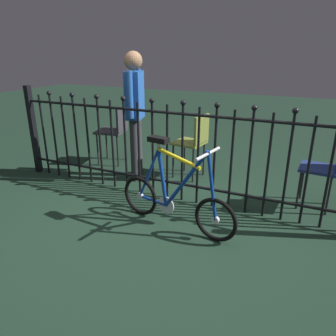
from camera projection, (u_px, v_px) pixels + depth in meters
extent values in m
plane|color=#182E21|center=(148.00, 224.00, 3.19)|extent=(20.00, 20.00, 0.00)
cylinder|color=black|center=(34.00, 134.00, 4.37)|extent=(0.03, 0.03, 1.08)
sphere|color=black|center=(28.00, 92.00, 4.17)|extent=(0.06, 0.06, 0.06)
cylinder|color=black|center=(44.00, 136.00, 4.30)|extent=(0.03, 0.03, 1.08)
cylinder|color=black|center=(55.00, 137.00, 4.23)|extent=(0.03, 0.03, 1.08)
sphere|color=black|center=(49.00, 93.00, 4.03)|extent=(0.06, 0.06, 0.06)
cylinder|color=black|center=(65.00, 139.00, 4.15)|extent=(0.03, 0.03, 1.08)
cylinder|color=black|center=(77.00, 140.00, 4.08)|extent=(0.03, 0.03, 1.08)
sphere|color=black|center=(72.00, 95.00, 3.88)|extent=(0.06, 0.06, 0.06)
cylinder|color=black|center=(88.00, 142.00, 4.01)|extent=(0.03, 0.03, 1.08)
cylinder|color=black|center=(100.00, 144.00, 3.94)|extent=(0.03, 0.03, 1.08)
sphere|color=black|center=(96.00, 97.00, 3.74)|extent=(0.06, 0.06, 0.06)
cylinder|color=black|center=(113.00, 145.00, 3.87)|extent=(0.03, 0.03, 1.08)
cylinder|color=black|center=(125.00, 147.00, 3.80)|extent=(0.03, 0.03, 1.08)
sphere|color=black|center=(123.00, 98.00, 3.60)|extent=(0.06, 0.06, 0.06)
cylinder|color=black|center=(139.00, 149.00, 3.73)|extent=(0.03, 0.03, 1.08)
cylinder|color=black|center=(153.00, 151.00, 3.66)|extent=(0.03, 0.03, 1.08)
sphere|color=black|center=(152.00, 100.00, 3.46)|extent=(0.06, 0.06, 0.06)
cylinder|color=black|center=(167.00, 153.00, 3.59)|extent=(0.03, 0.03, 1.08)
cylinder|color=black|center=(182.00, 155.00, 3.51)|extent=(0.03, 0.03, 1.08)
sphere|color=black|center=(183.00, 103.00, 3.31)|extent=(0.06, 0.06, 0.06)
cylinder|color=black|center=(198.00, 157.00, 3.44)|extent=(0.03, 0.03, 1.08)
cylinder|color=black|center=(214.00, 160.00, 3.37)|extent=(0.03, 0.03, 1.08)
sphere|color=black|center=(217.00, 105.00, 3.17)|extent=(0.06, 0.06, 0.06)
cylinder|color=black|center=(231.00, 162.00, 3.30)|extent=(0.03, 0.03, 1.08)
cylinder|color=black|center=(249.00, 165.00, 3.23)|extent=(0.03, 0.03, 1.08)
sphere|color=black|center=(254.00, 108.00, 3.03)|extent=(0.06, 0.06, 0.06)
cylinder|color=black|center=(268.00, 167.00, 3.16)|extent=(0.03, 0.03, 1.08)
cylinder|color=black|center=(287.00, 170.00, 3.09)|extent=(0.03, 0.03, 1.08)
sphere|color=black|center=(295.00, 111.00, 2.89)|extent=(0.06, 0.06, 0.06)
cylinder|color=black|center=(307.00, 173.00, 3.02)|extent=(0.03, 0.03, 1.08)
cylinder|color=black|center=(329.00, 176.00, 2.94)|extent=(0.03, 0.03, 1.08)
cylinder|color=black|center=(174.00, 183.00, 3.67)|extent=(4.18, 0.03, 0.03)
cylinder|color=black|center=(175.00, 113.00, 3.39)|extent=(4.18, 0.03, 0.03)
cube|color=black|center=(33.00, 130.00, 4.35)|extent=(0.07, 0.07, 1.19)
torus|color=black|center=(140.00, 196.00, 3.31)|extent=(0.42, 0.11, 0.42)
cylinder|color=silver|center=(140.00, 196.00, 3.31)|extent=(0.07, 0.04, 0.07)
torus|color=black|center=(215.00, 220.00, 2.85)|extent=(0.42, 0.11, 0.42)
cylinder|color=silver|center=(215.00, 220.00, 2.85)|extent=(0.07, 0.04, 0.07)
cylinder|color=navy|center=(186.00, 180.00, 2.91)|extent=(0.46, 0.12, 0.65)
cylinder|color=yellow|center=(179.00, 158.00, 2.89)|extent=(0.46, 0.12, 0.14)
cylinder|color=navy|center=(162.00, 178.00, 3.07)|extent=(0.13, 0.06, 0.57)
cylinder|color=navy|center=(153.00, 200.00, 3.23)|extent=(0.33, 0.09, 0.04)
cylinder|color=navy|center=(149.00, 174.00, 3.15)|extent=(0.27, 0.07, 0.56)
cylinder|color=navy|center=(212.00, 187.00, 2.77)|extent=(0.14, 0.05, 0.63)
cylinder|color=silver|center=(208.00, 153.00, 2.69)|extent=(0.03, 0.03, 0.02)
cylinder|color=silver|center=(208.00, 154.00, 2.69)|extent=(0.10, 0.40, 0.03)
cylinder|color=silver|center=(158.00, 145.00, 2.98)|extent=(0.03, 0.03, 0.07)
cube|color=black|center=(158.00, 140.00, 2.96)|extent=(0.21, 0.12, 0.05)
cylinder|color=silver|center=(166.00, 205.00, 3.14)|extent=(0.18, 0.04, 0.18)
cylinder|color=black|center=(173.00, 161.00, 4.26)|extent=(0.02, 0.02, 0.46)
cylinder|color=black|center=(185.00, 155.00, 4.50)|extent=(0.02, 0.02, 0.46)
cylinder|color=black|center=(193.00, 166.00, 4.11)|extent=(0.02, 0.02, 0.46)
cylinder|color=black|center=(204.00, 159.00, 4.35)|extent=(0.02, 0.02, 0.46)
cube|color=olive|center=(189.00, 143.00, 4.22)|extent=(0.43, 0.43, 0.03)
cube|color=olive|center=(202.00, 129.00, 4.06)|extent=(0.08, 0.36, 0.36)
cylinder|color=black|center=(98.00, 150.00, 4.74)|extent=(0.02, 0.02, 0.47)
cylinder|color=black|center=(107.00, 144.00, 5.02)|extent=(0.02, 0.02, 0.47)
cylinder|color=black|center=(118.00, 151.00, 4.67)|extent=(0.02, 0.02, 0.47)
cylinder|color=black|center=(125.00, 145.00, 4.95)|extent=(0.02, 0.02, 0.47)
cube|color=#2D2D33|center=(111.00, 131.00, 4.76)|extent=(0.46, 0.46, 0.03)
cube|color=#2D2D33|center=(122.00, 119.00, 4.65)|extent=(0.10, 0.37, 0.34)
cylinder|color=black|center=(299.00, 190.00, 3.42)|extent=(0.02, 0.02, 0.43)
cylinder|color=black|center=(302.00, 181.00, 3.66)|extent=(0.02, 0.02, 0.43)
cylinder|color=black|center=(328.00, 196.00, 3.29)|extent=(0.02, 0.02, 0.43)
cylinder|color=black|center=(330.00, 186.00, 3.53)|extent=(0.02, 0.02, 0.43)
cube|color=navy|center=(318.00, 168.00, 3.39)|extent=(0.39, 0.39, 0.03)
cylinder|color=#2D2D33|center=(135.00, 151.00, 4.11)|extent=(0.11, 0.11, 0.81)
cylinder|color=#2D2D33|center=(138.00, 147.00, 4.26)|extent=(0.11, 0.11, 0.81)
cube|color=#1E4C99|center=(134.00, 95.00, 3.94)|extent=(0.25, 0.34, 0.57)
cylinder|color=#1E4C99|center=(130.00, 95.00, 3.75)|extent=(0.08, 0.08, 0.55)
cylinder|color=#1E4C99|center=(138.00, 91.00, 4.12)|extent=(0.08, 0.08, 0.55)
sphere|color=#8C6647|center=(133.00, 60.00, 3.80)|extent=(0.22, 0.22, 0.22)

